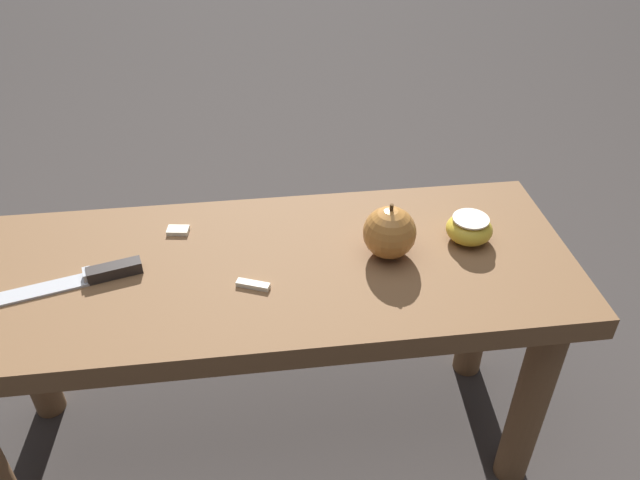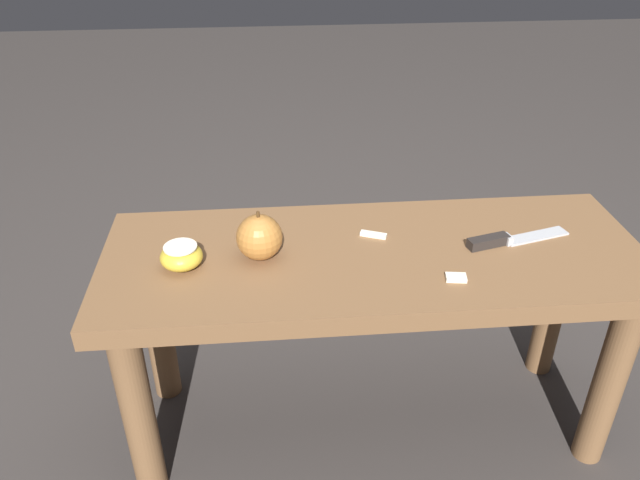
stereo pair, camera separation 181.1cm
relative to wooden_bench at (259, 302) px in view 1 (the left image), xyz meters
name	(u,v)px [view 1 (the left image)]	position (x,y,z in m)	size (l,w,h in m)	color
ground_plane	(269,437)	(0.00, 0.00, -0.38)	(8.00, 8.00, 0.00)	#383330
wooden_bench	(259,302)	(0.00, 0.00, 0.00)	(1.05, 0.39, 0.46)	brown
knife	(93,275)	(-0.26, 0.00, 0.09)	(0.22, 0.08, 0.02)	#B7BABF
apple_whole	(389,232)	(0.22, 0.00, 0.13)	(0.09, 0.09, 0.10)	#B27233
apple_cut	(469,229)	(0.36, 0.02, 0.11)	(0.08, 0.08, 0.05)	gold
apple_slice_near_knife	(253,285)	(-0.01, -0.06, 0.09)	(0.05, 0.03, 0.01)	white
apple_slice_center	(178,230)	(-0.13, 0.11, 0.09)	(0.04, 0.03, 0.01)	white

